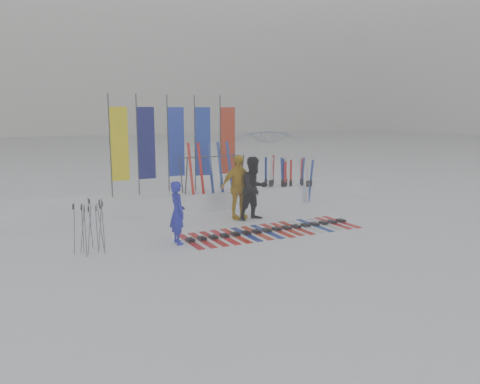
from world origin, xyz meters
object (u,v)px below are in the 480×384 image
person_black (254,188)px  ski_rack (212,168)px  tent_canopy (269,161)px  person_blue (178,213)px  person_yellow (238,187)px  ski_row (272,230)px

person_black → ski_rack: 2.11m
tent_canopy → person_black: bearing=-125.3°
person_blue → person_yellow: size_ratio=0.80×
person_black → ski_rack: size_ratio=0.94×
ski_row → ski_rack: size_ratio=2.43×
ski_row → ski_rack: bearing=94.6°
person_yellow → tent_canopy: size_ratio=0.67×
person_blue → ski_row: (2.72, -0.00, -0.75)m
person_blue → ski_rack: bearing=-33.6°
person_blue → ski_rack: size_ratio=0.77×
person_black → person_yellow: person_yellow is taller
person_black → tent_canopy: tent_canopy is taller
person_blue → ski_row: 2.83m
tent_canopy → person_yellow: bearing=-131.5°
person_blue → person_yellow: bearing=-53.3°
person_blue → ski_rack: ski_rack is taller
person_yellow → ski_row: (0.14, -1.83, -0.94)m
person_yellow → ski_rack: bearing=90.5°
tent_canopy → person_blue: bearing=-136.7°
person_blue → ski_row: person_blue is taller
tent_canopy → ski_row: 6.31m
ski_rack → tent_canopy: bearing=30.1°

